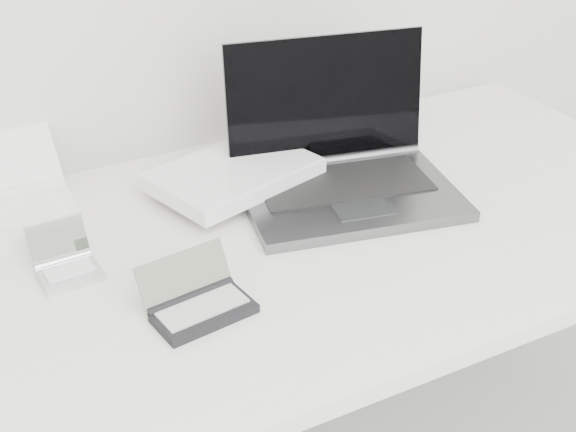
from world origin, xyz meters
name	(u,v)px	position (x,y,z in m)	size (l,w,h in m)	color
desk	(292,254)	(0.00, 1.55, 0.68)	(1.60, 0.80, 0.73)	white
laptop_large	(303,170)	(0.09, 1.67, 0.77)	(0.57, 0.45, 0.27)	#515356
pda_silver	(66,264)	(-0.38, 1.61, 0.75)	(0.10, 0.11, 0.08)	silver
palmtop_charcoal	(198,303)	(-0.23, 1.41, 0.75)	(0.16, 0.13, 0.08)	black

